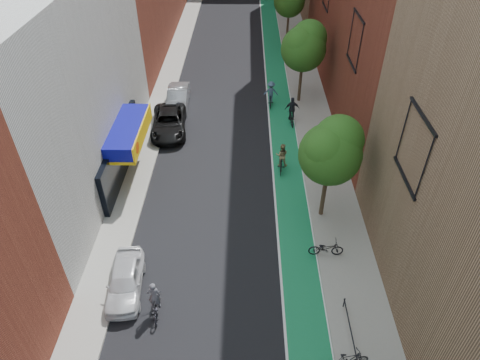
{
  "coord_description": "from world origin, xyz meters",
  "views": [
    {
      "loc": [
        1.13,
        -8.48,
        17.25
      ],
      "look_at": [
        0.84,
        11.38,
        1.5
      ],
      "focal_mm": 32.0,
      "sensor_mm": 36.0,
      "label": 1
    }
  ],
  "objects_px": {
    "parked_car_silver": "(178,98)",
    "cyclist_lane_far": "(271,95)",
    "parked_car_white": "(125,280)",
    "cyclist_lane_near": "(281,160)",
    "cyclist_lane_mid": "(292,114)",
    "parked_car_black": "(169,122)",
    "cyclist_lead": "(155,304)"
  },
  "relations": [
    {
      "from": "parked_car_silver",
      "to": "cyclist_lane_far",
      "type": "relative_size",
      "value": 2.2
    },
    {
      "from": "parked_car_white",
      "to": "cyclist_lane_far",
      "type": "height_order",
      "value": "cyclist_lane_far"
    },
    {
      "from": "parked_car_silver",
      "to": "cyclist_lane_near",
      "type": "distance_m",
      "value": 11.81
    },
    {
      "from": "cyclist_lane_far",
      "to": "cyclist_lane_near",
      "type": "bearing_deg",
      "value": 94.75
    },
    {
      "from": "cyclist_lane_near",
      "to": "cyclist_lane_mid",
      "type": "xyz_separation_m",
      "value": [
        1.17,
        6.02,
        0.06
      ]
    },
    {
      "from": "parked_car_white",
      "to": "parked_car_black",
      "type": "relative_size",
      "value": 0.74
    },
    {
      "from": "cyclist_lead",
      "to": "cyclist_lane_near",
      "type": "bearing_deg",
      "value": -128.41
    },
    {
      "from": "cyclist_lane_near",
      "to": "cyclist_lane_mid",
      "type": "distance_m",
      "value": 6.13
    },
    {
      "from": "cyclist_lane_near",
      "to": "cyclist_lane_far",
      "type": "distance_m",
      "value": 8.93
    },
    {
      "from": "parked_car_black",
      "to": "cyclist_lane_mid",
      "type": "relative_size",
      "value": 2.44
    },
    {
      "from": "parked_car_black",
      "to": "cyclist_lane_near",
      "type": "distance_m",
      "value": 9.45
    },
    {
      "from": "parked_car_silver",
      "to": "cyclist_lane_near",
      "type": "xyz_separation_m",
      "value": [
        7.96,
        -8.72,
        0.06
      ]
    },
    {
      "from": "parked_car_black",
      "to": "parked_car_silver",
      "type": "xyz_separation_m",
      "value": [
        0.18,
        3.91,
        0.02
      ]
    },
    {
      "from": "cyclist_lane_mid",
      "to": "cyclist_lead",
      "type": "bearing_deg",
      "value": 62.63
    },
    {
      "from": "parked_car_black",
      "to": "cyclist_lane_near",
      "type": "height_order",
      "value": "cyclist_lane_near"
    },
    {
      "from": "cyclist_lane_near",
      "to": "cyclist_lane_mid",
      "type": "bearing_deg",
      "value": -95.46
    },
    {
      "from": "parked_car_black",
      "to": "cyclist_lane_near",
      "type": "bearing_deg",
      "value": -36.23
    },
    {
      "from": "cyclist_lead",
      "to": "cyclist_lane_near",
      "type": "height_order",
      "value": "cyclist_lane_near"
    },
    {
      "from": "parked_car_white",
      "to": "parked_car_black",
      "type": "height_order",
      "value": "parked_car_black"
    },
    {
      "from": "parked_car_black",
      "to": "cyclist_lane_far",
      "type": "relative_size",
      "value": 2.54
    },
    {
      "from": "parked_car_black",
      "to": "cyclist_lane_near",
      "type": "relative_size",
      "value": 2.69
    },
    {
      "from": "cyclist_lead",
      "to": "cyclist_lane_mid",
      "type": "xyz_separation_m",
      "value": [
        7.62,
        17.17,
        0.23
      ]
    },
    {
      "from": "parked_car_black",
      "to": "cyclist_lane_mid",
      "type": "bearing_deg",
      "value": 1.78
    },
    {
      "from": "parked_car_silver",
      "to": "cyclist_lane_far",
      "type": "distance_m",
      "value": 7.63
    },
    {
      "from": "cyclist_lane_mid",
      "to": "cyclist_lane_far",
      "type": "xyz_separation_m",
      "value": [
        -1.5,
        2.9,
        0.08
      ]
    },
    {
      "from": "parked_car_silver",
      "to": "cyclist_lead",
      "type": "height_order",
      "value": "cyclist_lead"
    },
    {
      "from": "cyclist_lane_mid",
      "to": "parked_car_silver",
      "type": "bearing_deg",
      "value": -19.92
    },
    {
      "from": "cyclist_lane_far",
      "to": "cyclist_lane_mid",
      "type": "bearing_deg",
      "value": 119.94
    },
    {
      "from": "cyclist_lane_near",
      "to": "cyclist_lane_mid",
      "type": "height_order",
      "value": "cyclist_lane_mid"
    },
    {
      "from": "cyclist_lane_near",
      "to": "cyclist_lane_mid",
      "type": "relative_size",
      "value": 0.91
    },
    {
      "from": "parked_car_black",
      "to": "cyclist_lane_far",
      "type": "bearing_deg",
      "value": 22.17
    },
    {
      "from": "cyclist_lead",
      "to": "cyclist_lane_mid",
      "type": "bearing_deg",
      "value": -122.27
    }
  ]
}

